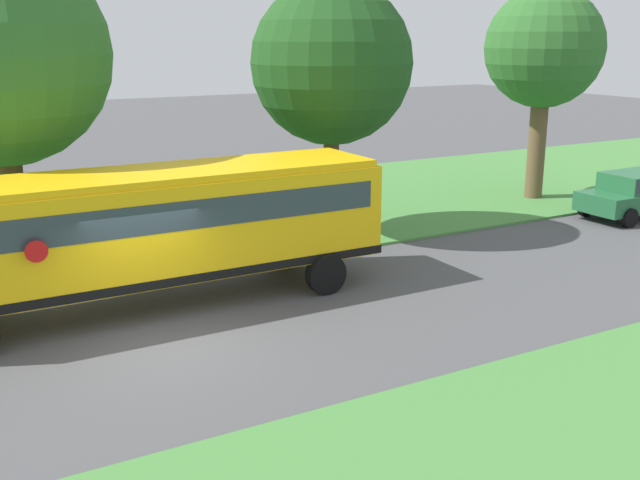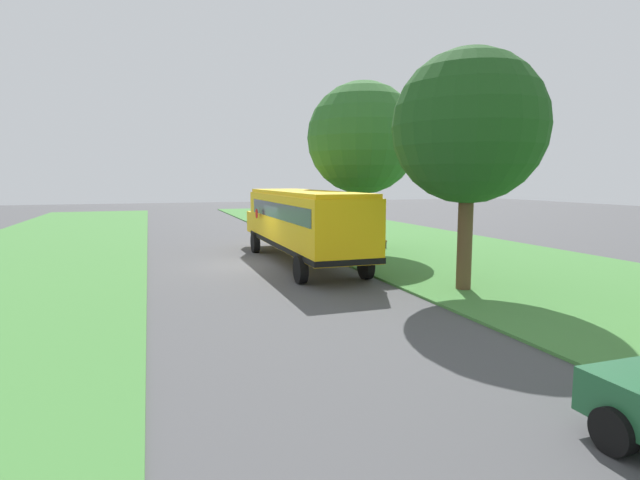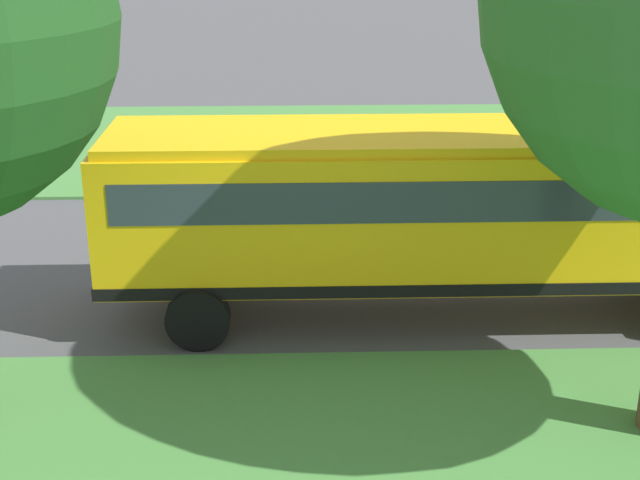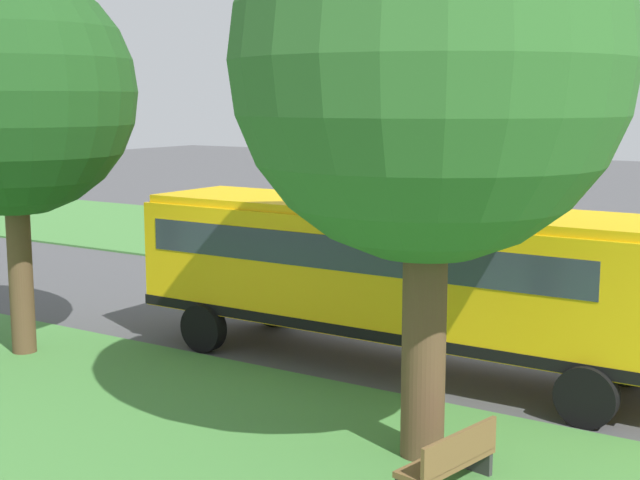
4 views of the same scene
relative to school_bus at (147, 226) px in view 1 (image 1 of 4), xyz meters
The scene contains 7 objects.
ground_plane 3.09m from the school_bus, 11.15° to the right, with size 120.00×120.00×0.00m, color #4C4C4F.
grass_verge 7.87m from the school_bus, behind, with size 12.00×80.00×0.08m, color #47843D.
school_bus is the anchor object (origin of this frame).
car_green_nearest 17.29m from the school_bus, 91.42° to the left, with size 2.02×4.40×1.56m.
oak_tree_beside_bus 5.78m from the school_bus, 150.08° to the right, with size 5.46×5.46×8.38m.
oak_tree_roadside_mid 8.41m from the school_bus, 115.93° to the left, with size 4.85×4.85×7.71m.
oak_tree_far_end 17.30m from the school_bus, 105.05° to the left, with size 4.33×4.33×7.80m.
Camera 1 is at (13.87, -4.11, 6.12)m, focal length 42.00 mm.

